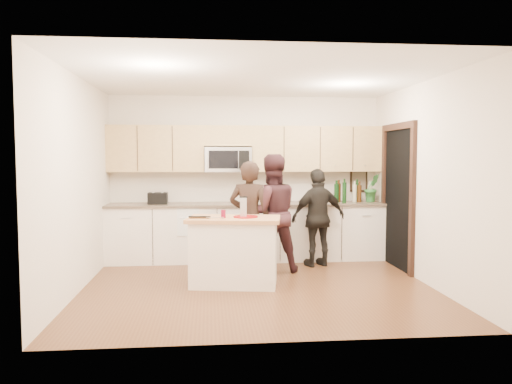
{
  "coord_description": "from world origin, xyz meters",
  "views": [
    {
      "loc": [
        -0.62,
        -6.4,
        1.69
      ],
      "look_at": [
        0.02,
        0.35,
        1.21
      ],
      "focal_mm": 35.0,
      "sensor_mm": 36.0,
      "label": 1
    }
  ],
  "objects": [
    {
      "name": "cutting_board",
      "position": [
        -0.74,
        0.09,
        0.91
      ],
      "size": [
        0.29,
        0.22,
        0.02
      ],
      "primitive_type": "cube",
      "rotation": [
        0.0,
        0.0,
        -0.17
      ],
      "color": "tan",
      "rests_on": "island"
    },
    {
      "name": "doorway",
      "position": [
        2.23,
        0.9,
        1.16
      ],
      "size": [
        0.06,
        1.25,
        2.2
      ],
      "color": "black",
      "rests_on": "ground"
    },
    {
      "name": "floor",
      "position": [
        0.0,
        0.0,
        0.0
      ],
      "size": [
        4.5,
        4.5,
        0.0
      ],
      "primitive_type": "plane",
      "color": "brown",
      "rests_on": "ground"
    },
    {
      "name": "tongs",
      "position": [
        -0.75,
        0.0,
        0.92
      ],
      "size": [
        0.29,
        0.08,
        0.02
      ],
      "primitive_type": "cube",
      "rotation": [
        0.0,
        0.0,
        -0.17
      ],
      "color": "black",
      "rests_on": "cutting_board"
    },
    {
      "name": "woman_right",
      "position": [
        1.06,
        1.13,
        0.76
      ],
      "size": [
        0.95,
        0.59,
        1.51
      ],
      "primitive_type": "imported",
      "rotation": [
        0.0,
        0.0,
        3.4
      ],
      "color": "black",
      "rests_on": "ground"
    },
    {
      "name": "back_cabinetry",
      "position": [
        0.0,
        1.69,
        0.47
      ],
      "size": [
        4.5,
        0.66,
        0.94
      ],
      "color": "white",
      "rests_on": "ground"
    },
    {
      "name": "dish_towel",
      "position": [
        -0.95,
        1.5,
        0.8
      ],
      "size": [
        0.34,
        0.6,
        0.48
      ],
      "color": "white",
      "rests_on": "ground"
    },
    {
      "name": "drink_glass",
      "position": [
        -0.44,
        0.04,
        0.95
      ],
      "size": [
        0.06,
        0.06,
        0.11
      ],
      "primitive_type": "cylinder",
      "color": "maroon",
      "rests_on": "island"
    },
    {
      "name": "bottle_cluster",
      "position": [
        1.73,
        1.7,
        1.12
      ],
      "size": [
        0.69,
        0.34,
        0.4
      ],
      "color": "black",
      "rests_on": "back_cabinetry"
    },
    {
      "name": "microwave",
      "position": [
        -0.31,
        1.8,
        1.65
      ],
      "size": [
        0.76,
        0.41,
        0.4
      ],
      "color": "silver",
      "rests_on": "ground"
    },
    {
      "name": "island",
      "position": [
        -0.3,
        0.1,
        0.45
      ],
      "size": [
        1.3,
        0.89,
        0.9
      ],
      "rotation": [
        0.0,
        0.0,
        -0.17
      ],
      "color": "white",
      "rests_on": "ground"
    },
    {
      "name": "room_shell",
      "position": [
        0.0,
        0.0,
        1.73
      ],
      "size": [
        4.52,
        4.02,
        2.71
      ],
      "color": "beige",
      "rests_on": "ground"
    },
    {
      "name": "red_plate",
      "position": [
        -0.15,
        0.09,
        0.91
      ],
      "size": [
        0.32,
        0.32,
        0.02
      ],
      "primitive_type": "cylinder",
      "color": "maroon",
      "rests_on": "island"
    },
    {
      "name": "box_grater",
      "position": [
        -0.17,
        0.12,
        1.05
      ],
      "size": [
        0.1,
        0.05,
        0.26
      ],
      "color": "silver",
      "rests_on": "red_plate"
    },
    {
      "name": "framed_picture",
      "position": [
        1.95,
        1.98,
        1.28
      ],
      "size": [
        0.3,
        0.03,
        0.38
      ],
      "color": "black",
      "rests_on": "ground"
    },
    {
      "name": "toaster",
      "position": [
        -1.44,
        1.67,
        1.03
      ],
      "size": [
        0.31,
        0.24,
        0.19
      ],
      "color": "black",
      "rests_on": "back_cabinetry"
    },
    {
      "name": "woman_center",
      "position": [
        0.28,
        0.81,
        0.87
      ],
      "size": [
        0.91,
        0.75,
        1.73
      ],
      "primitive_type": "imported",
      "rotation": [
        0.0,
        0.0,
        3.26
      ],
      "color": "#33191D",
      "rests_on": "ground"
    },
    {
      "name": "woman_left",
      "position": [
        -0.05,
        0.65,
        0.82
      ],
      "size": [
        0.69,
        0.57,
        1.64
      ],
      "primitive_type": "imported",
      "rotation": [
        0.0,
        0.0,
        2.8
      ],
      "color": "black",
      "rests_on": "ground"
    },
    {
      "name": "orchid",
      "position": [
        2.1,
        1.72,
        1.17
      ],
      "size": [
        0.3,
        0.26,
        0.47
      ],
      "primitive_type": "imported",
      "rotation": [
        0.0,
        0.0,
        0.23
      ],
      "color": "#327D36",
      "rests_on": "back_cabinetry"
    },
    {
      "name": "knife",
      "position": [
        -0.55,
        -0.04,
        0.92
      ],
      "size": [
        0.22,
        0.06,
        0.01
      ],
      "primitive_type": "cube",
      "rotation": [
        0.0,
        0.0,
        -0.17
      ],
      "color": "silver",
      "rests_on": "cutting_board"
    },
    {
      "name": "upper_cabinetry",
      "position": [
        0.03,
        1.83,
        1.84
      ],
      "size": [
        4.5,
        0.33,
        0.75
      ],
      "color": "tan",
      "rests_on": "ground"
    }
  ]
}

